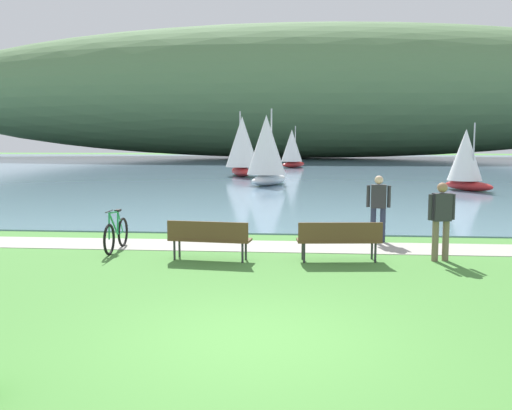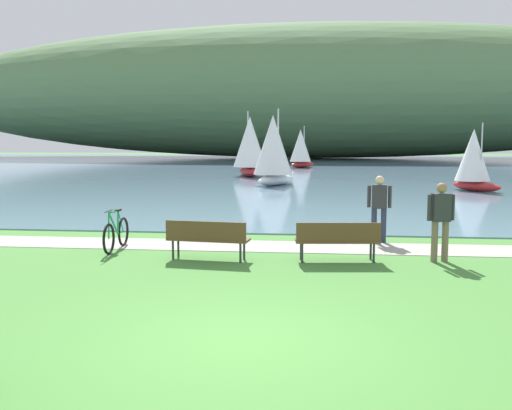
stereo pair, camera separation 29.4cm
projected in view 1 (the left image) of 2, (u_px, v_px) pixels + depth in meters
ground_plane at (254, 341)px, 7.51m from camera, size 200.00×200.00×0.00m
bay_water at (300, 166)px, 55.39m from camera, size 180.00×80.00×0.04m
distant_hillside at (301, 92)px, 78.69m from camera, size 112.61×28.00×18.02m
shoreline_path at (279, 246)px, 14.08m from camera, size 60.00×1.50×0.01m
park_bench_near_camera at (209, 237)px, 12.44m from camera, size 1.84×0.68×0.88m
park_bench_further_along at (339, 238)px, 12.30m from camera, size 1.84×0.66×0.88m
bicycle_leaning_near_bench at (116, 234)px, 13.54m from camera, size 0.10×1.77×1.01m
person_at_shoreline at (378, 204)px, 14.63m from camera, size 0.61×0.25×1.71m
person_on_the_grass at (441, 216)px, 12.34m from camera, size 0.60×0.30×1.71m
sailboat_nearest_to_shore at (267, 149)px, 31.91m from camera, size 2.86×3.77×4.30m
sailboat_mid_bay at (466, 159)px, 28.93m from camera, size 2.52×2.84×3.40m
sailboat_toward_hillside at (292, 148)px, 52.12m from camera, size 2.77×3.18×3.79m
sailboat_far_off at (242, 146)px, 39.70m from camera, size 2.92×4.01×4.54m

